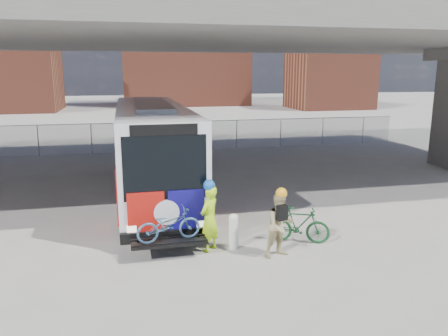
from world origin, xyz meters
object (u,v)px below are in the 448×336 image
object	(u,v)px
bollard	(234,230)
bike_parked	(299,225)
bus	(151,142)
cyclist_hivis	(209,217)
cyclist_tan	(280,224)

from	to	relation	value
bollard	bike_parked	bearing A→B (deg)	-0.00
bus	bike_parked	size ratio (longest dim) A/B	7.39
bus	cyclist_hivis	world-z (taller)	bus
bollard	cyclist_hivis	distance (m)	0.81
cyclist_hivis	bike_parked	distance (m)	2.67
bollard	bike_parked	size ratio (longest dim) A/B	0.58
bollard	cyclist_tan	bearing A→B (deg)	-36.90
cyclist_tan	cyclist_hivis	bearing A→B (deg)	140.21
bollard	bike_parked	xyz separation A→B (m)	(1.95, -0.00, -0.01)
bus	cyclist_tan	distance (m)	7.80
cyclist_hivis	bus	bearing A→B (deg)	-124.35
bollard	bus	bearing A→B (deg)	106.04
bus	bollard	bearing A→B (deg)	-73.96
bus	cyclist_hivis	xyz separation A→B (m)	(1.14, -6.33, -1.13)
bollard	bike_parked	world-z (taller)	bike_parked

